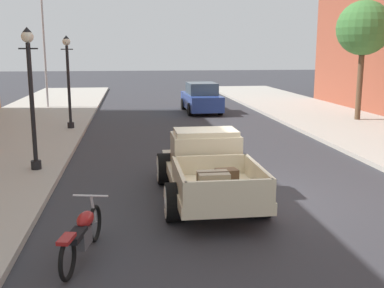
# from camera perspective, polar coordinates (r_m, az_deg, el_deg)

# --- Properties ---
(ground_plane) EXTENTS (140.00, 140.00, 0.00)m
(ground_plane) POSITION_cam_1_polar(r_m,az_deg,el_deg) (10.96, 6.36, -6.64)
(ground_plane) COLOR #333338
(hotrod_truck_cream) EXTENTS (2.21, 4.95, 1.58)m
(hotrod_truck_cream) POSITION_cam_1_polar(r_m,az_deg,el_deg) (10.90, 1.72, -2.55)
(hotrod_truck_cream) COLOR beige
(hotrod_truck_cream) RESTS_ON ground
(motorcycle_parked) EXTENTS (0.70, 2.09, 0.93)m
(motorcycle_parked) POSITION_cam_1_polar(r_m,az_deg,el_deg) (7.94, -13.39, -10.69)
(motorcycle_parked) COLOR black
(motorcycle_parked) RESTS_ON ground
(car_background_blue) EXTENTS (1.95, 4.34, 1.65)m
(car_background_blue) POSITION_cam_1_polar(r_m,az_deg,el_deg) (25.83, 1.15, 5.63)
(car_background_blue) COLOR #284293
(car_background_blue) RESTS_ON ground
(street_lamp_near) EXTENTS (0.50, 0.32, 3.85)m
(street_lamp_near) POSITION_cam_1_polar(r_m,az_deg,el_deg) (13.25, -19.24, 6.47)
(street_lamp_near) COLOR black
(street_lamp_near) RESTS_ON sidewalk_left
(street_lamp_far) EXTENTS (0.50, 0.32, 3.85)m
(street_lamp_far) POSITION_cam_1_polar(r_m,az_deg,el_deg) (20.13, -15.02, 8.21)
(street_lamp_far) COLOR black
(street_lamp_far) RESTS_ON sidewalk_left
(flagpole) EXTENTS (1.74, 0.16, 9.16)m
(flagpole) POSITION_cam_1_polar(r_m,az_deg,el_deg) (28.32, -17.56, 15.77)
(flagpole) COLOR #B2B2B7
(flagpole) RESTS_ON sidewalk_left
(street_tree_second) EXTENTS (2.50, 2.50, 5.51)m
(street_tree_second) POSITION_cam_1_polar(r_m,az_deg,el_deg) (23.34, 20.40, 13.18)
(street_tree_second) COLOR brown
(street_tree_second) RESTS_ON sidewalk_right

